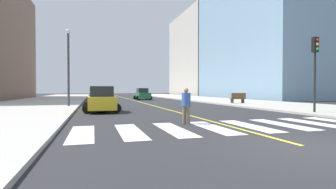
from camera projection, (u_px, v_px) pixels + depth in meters
ground_plane at (302, 146)px, 7.42m from camera, size 220.00×220.00×0.00m
sidewalk_kerb_east at (252, 103)px, 30.04m from camera, size 10.00×120.00×0.15m
sidewalk_kerb_west at (22, 107)px, 23.16m from camera, size 10.00×120.00×0.15m
crosswalk_paint at (231, 127)px, 11.26m from camera, size 13.50×4.00×0.01m
lane_divider_paint at (127, 99)px, 45.79m from camera, size 0.16×80.00×0.01m
parking_garage_concrete at (210, 56)px, 75.24m from camera, size 18.00×24.00×23.37m
car_yellow_nearest at (101, 100)px, 18.73m from camera, size 2.69×4.27×1.89m
car_green_second at (143, 94)px, 41.30m from camera, size 2.67×4.24×1.88m
car_white_third at (97, 94)px, 51.31m from camera, size 2.55×4.02×1.77m
car_blue_fourth at (100, 95)px, 39.30m from camera, size 2.71×4.26×1.87m
traffic_light_near_corner at (315, 60)px, 16.79m from camera, size 0.36×0.41×4.98m
park_bench at (238, 98)px, 28.22m from camera, size 1.80×0.57×1.12m
pedestrian_crossing at (186, 104)px, 12.14m from camera, size 0.43×0.43×1.72m
street_lamp at (68, 60)px, 23.23m from camera, size 0.44×0.44×7.06m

